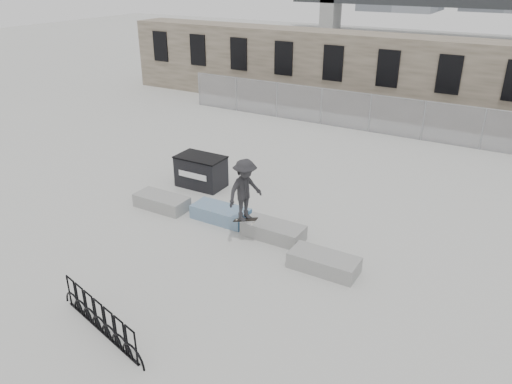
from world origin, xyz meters
TOP-DOWN VIEW (x-y plane):
  - ground at (0.00, 0.00)m, footprint 120.00×120.00m
  - stone_wall at (0.00, 16.24)m, footprint 36.00×2.58m
  - chainlink_fence at (-0.00, 12.50)m, footprint 22.06×0.06m
  - planter_far_left at (-3.46, -0.07)m, footprint 2.00×0.90m
  - planter_center_left at (-1.10, 0.24)m, footprint 2.00×0.90m
  - planter_center_right at (1.05, 0.09)m, footprint 2.00×0.90m
  - planter_offset at (3.21, -0.83)m, footprint 2.00×0.90m
  - dumpster at (-3.39, 2.27)m, footprint 1.91×1.18m
  - bike_rack at (-0.30, -6.03)m, footprint 3.50×0.92m
  - skateboarder at (0.42, -0.60)m, footprint 1.06×1.43m

SIDE VIEW (x-z plane):
  - ground at x=0.00m, z-range 0.00..0.00m
  - planter_far_left at x=-3.46m, z-range 0.02..0.50m
  - planter_center_left at x=-1.10m, z-range 0.02..0.50m
  - planter_center_right at x=1.05m, z-range 0.02..0.50m
  - planter_offset at x=3.21m, z-range 0.02..0.50m
  - bike_rack at x=-0.30m, z-range -0.01..0.89m
  - dumpster at x=-3.39m, z-range 0.01..1.26m
  - chainlink_fence at x=0.00m, z-range 0.03..2.05m
  - skateboarder at x=0.42m, z-range 0.74..2.87m
  - stone_wall at x=0.00m, z-range 0.01..4.51m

